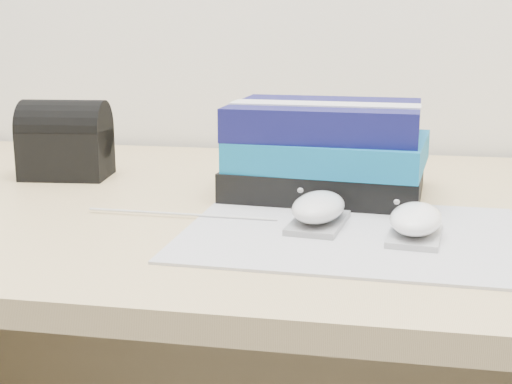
% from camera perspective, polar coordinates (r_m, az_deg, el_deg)
% --- Properties ---
extents(desk, '(1.60, 0.80, 0.73)m').
position_cam_1_polar(desk, '(1.12, 5.49, -11.82)').
color(desk, tan).
rests_on(desk, ground).
extents(mousepad, '(0.40, 0.31, 0.00)m').
position_cam_1_polar(mousepad, '(0.84, 7.65, -3.30)').
color(mousepad, '#96969E').
rests_on(mousepad, desk).
extents(mouse_rear, '(0.07, 0.12, 0.05)m').
position_cam_1_polar(mouse_rear, '(0.85, 5.01, -1.42)').
color(mouse_rear, gray).
rests_on(mouse_rear, mousepad).
extents(mouse_front, '(0.07, 0.11, 0.04)m').
position_cam_1_polar(mouse_front, '(0.82, 12.65, -2.31)').
color(mouse_front, '#A4A4A7').
rests_on(mouse_front, mousepad).
extents(usb_cable, '(0.25, 0.01, 0.00)m').
position_cam_1_polar(usb_cable, '(0.91, -6.03, -1.78)').
color(usb_cable, silver).
rests_on(usb_cable, mousepad).
extents(book_stack, '(0.29, 0.24, 0.13)m').
position_cam_1_polar(book_stack, '(1.02, 5.73, 3.38)').
color(book_stack, black).
rests_on(book_stack, desk).
extents(pouch, '(0.14, 0.10, 0.12)m').
position_cam_1_polar(pouch, '(1.17, -14.99, 4.04)').
color(pouch, black).
rests_on(pouch, desk).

